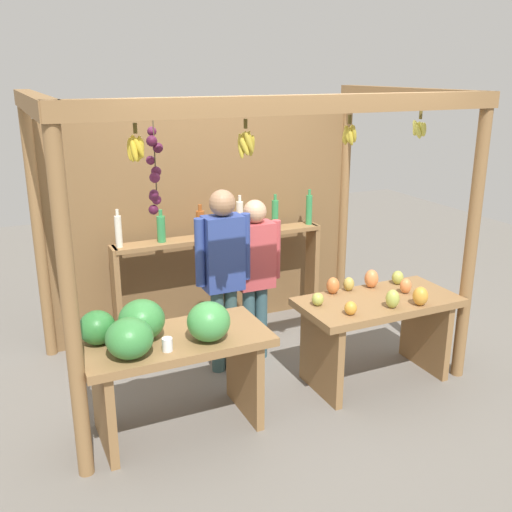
# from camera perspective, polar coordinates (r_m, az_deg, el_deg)

# --- Properties ---
(ground_plane) EXTENTS (12.00, 12.00, 0.00)m
(ground_plane) POSITION_cam_1_polar(r_m,az_deg,el_deg) (5.32, -0.85, -10.27)
(ground_plane) COLOR slate
(ground_plane) RESTS_ON ground
(market_stall) EXTENTS (3.21, 1.96, 2.33)m
(market_stall) POSITION_cam_1_polar(r_m,az_deg,el_deg) (5.22, -2.89, 5.07)
(market_stall) COLOR olive
(market_stall) RESTS_ON ground
(fruit_counter_left) EXTENTS (1.31, 0.70, 1.00)m
(fruit_counter_left) POSITION_cam_1_polar(r_m,az_deg,el_deg) (4.13, -8.88, -8.55)
(fruit_counter_left) COLOR olive
(fruit_counter_left) RESTS_ON ground
(fruit_counter_right) EXTENTS (1.30, 0.65, 0.88)m
(fruit_counter_right) POSITION_cam_1_polar(r_m,az_deg,el_deg) (4.94, 11.55, -5.88)
(fruit_counter_right) COLOR olive
(fruit_counter_right) RESTS_ON ground
(bottle_shelf_unit) EXTENTS (2.06, 0.22, 1.36)m
(bottle_shelf_unit) POSITION_cam_1_polar(r_m,az_deg,el_deg) (5.62, -3.40, 0.07)
(bottle_shelf_unit) COLOR olive
(bottle_shelf_unit) RESTS_ON ground
(vendor_man) EXTENTS (0.48, 0.21, 1.58)m
(vendor_man) POSITION_cam_1_polar(r_m,az_deg,el_deg) (4.87, -3.17, -0.95)
(vendor_man) COLOR #375455
(vendor_man) RESTS_ON ground
(vendor_woman) EXTENTS (0.48, 0.20, 1.45)m
(vendor_woman) POSITION_cam_1_polar(r_m,az_deg,el_deg) (5.09, -0.11, -1.12)
(vendor_woman) COLOR #385A63
(vendor_woman) RESTS_ON ground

